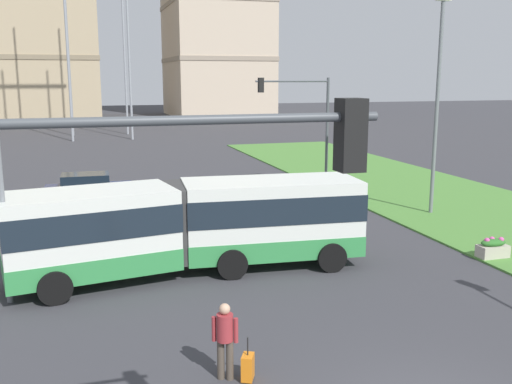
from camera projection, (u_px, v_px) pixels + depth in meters
articulated_bus at (191, 225)px, 19.22m from camera, size 12.04×3.50×3.00m
car_navy_sedan at (88, 189)px, 29.97m from camera, size 4.46×2.14×1.58m
pedestrian_crossing at (225, 336)px, 12.45m from camera, size 0.53×0.36×1.74m
rolling_suitcase at (248, 367)px, 12.52m from camera, size 0.37×0.43×0.97m
flower_planter_2 at (493, 248)px, 20.87m from camera, size 1.10×0.56×0.74m
traffic_light_near_left at (110, 293)px, 5.89m from camera, size 4.45×0.28×6.24m
traffic_light_far_right at (305, 114)px, 32.75m from camera, size 4.38×0.28×6.43m
streetlight_median at (437, 99)px, 26.79m from camera, size 0.70×0.28×10.02m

